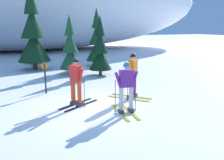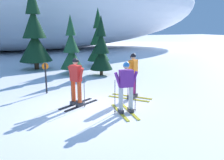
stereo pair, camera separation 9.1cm
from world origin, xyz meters
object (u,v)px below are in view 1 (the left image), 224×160
at_px(pine_tree_far_right, 97,42).
at_px(skier_orange_jacket, 133,75).
at_px(skier_red_jacket, 76,81).
at_px(pine_tree_left, 33,35).
at_px(pine_tree_center_left, 33,46).
at_px(trail_marker_post, 45,76).
at_px(pine_tree_center_right, 70,50).
at_px(pine_tree_right, 100,51).
at_px(skier_purple_jacket, 126,87).

bearing_deg(pine_tree_far_right, skier_orange_jacket, -98.98).
distance_m(skier_red_jacket, pine_tree_far_right, 8.80).
xyz_separation_m(pine_tree_left, pine_tree_center_left, (0.13, 2.51, -0.97)).
bearing_deg(pine_tree_left, pine_tree_far_right, -4.47).
bearing_deg(trail_marker_post, pine_tree_far_right, 53.57).
bearing_deg(pine_tree_center_right, pine_tree_right, -31.18).
bearing_deg(skier_red_jacket, pine_tree_center_left, 93.21).
height_order(skier_orange_jacket, pine_tree_right, pine_tree_right).
relative_size(pine_tree_left, trail_marker_post, 4.14).
height_order(skier_red_jacket, pine_tree_center_right, pine_tree_center_right).
bearing_deg(pine_tree_right, trail_marker_post, -141.49).
height_order(skier_red_jacket, pine_tree_right, pine_tree_right).
bearing_deg(skier_purple_jacket, pine_tree_far_right, 76.68).
relative_size(skier_red_jacket, pine_tree_right, 0.51).
bearing_deg(skier_red_jacket, pine_tree_left, 95.03).
bearing_deg(pine_tree_left, trail_marker_post, -90.86).
xyz_separation_m(pine_tree_left, trail_marker_post, (-0.09, -6.26, -1.54)).
height_order(pine_tree_center_left, trail_marker_post, pine_tree_center_left).
xyz_separation_m(pine_tree_right, pine_tree_far_right, (0.88, 3.15, 0.27)).
relative_size(pine_tree_center_right, pine_tree_right, 1.02).
height_order(skier_red_jacket, trail_marker_post, skier_red_jacket).
distance_m(pine_tree_center_right, pine_tree_right, 1.81).
relative_size(pine_tree_center_left, pine_tree_center_right, 0.90).
bearing_deg(skier_purple_jacket, pine_tree_center_left, 99.03).
relative_size(skier_orange_jacket, pine_tree_left, 0.33).
relative_size(skier_orange_jacket, pine_tree_center_right, 0.51).
xyz_separation_m(pine_tree_left, pine_tree_right, (3.40, -3.48, -0.85)).
bearing_deg(pine_tree_left, pine_tree_right, -45.69).
xyz_separation_m(skier_red_jacket, pine_tree_center_right, (1.12, 5.80, 0.56)).
bearing_deg(pine_tree_far_right, trail_marker_post, -126.43).
relative_size(skier_red_jacket, pine_tree_center_left, 0.55).
height_order(pine_tree_center_right, pine_tree_far_right, pine_tree_far_right).
xyz_separation_m(pine_tree_left, pine_tree_center_right, (1.85, -2.55, -0.83)).
bearing_deg(pine_tree_center_right, skier_orange_jacket, -78.45).
distance_m(pine_tree_center_right, pine_tree_far_right, 3.30).
xyz_separation_m(skier_red_jacket, pine_tree_far_right, (3.55, 8.01, 0.81)).
height_order(pine_tree_center_right, trail_marker_post, pine_tree_center_right).
distance_m(skier_red_jacket, trail_marker_post, 2.25).
bearing_deg(pine_tree_center_left, skier_purple_jacket, -80.97).
height_order(pine_tree_left, trail_marker_post, pine_tree_left).
xyz_separation_m(pine_tree_center_left, pine_tree_right, (3.27, -5.99, 0.12)).
xyz_separation_m(skier_orange_jacket, pine_tree_right, (0.38, 4.81, 0.49)).
bearing_deg(pine_tree_center_left, pine_tree_right, -61.34).
relative_size(skier_purple_jacket, pine_tree_center_left, 0.54).
bearing_deg(pine_tree_center_right, trail_marker_post, -117.60).
distance_m(skier_purple_jacket, pine_tree_left, 10.01).
xyz_separation_m(skier_purple_jacket, pine_tree_center_left, (-1.94, 12.20, 0.42)).
distance_m(skier_purple_jacket, pine_tree_center_right, 7.18).
height_order(pine_tree_right, pine_tree_far_right, pine_tree_far_right).
relative_size(pine_tree_center_left, pine_tree_right, 0.92).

